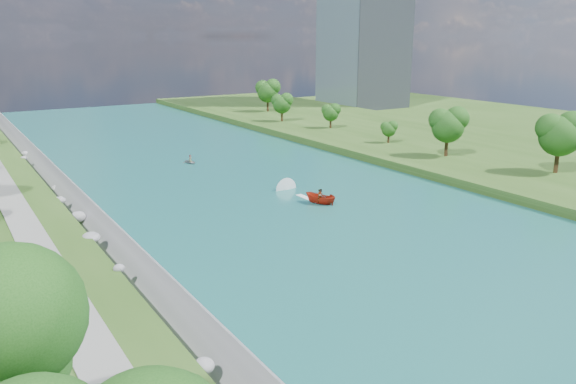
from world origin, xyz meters
TOP-DOWN VIEW (x-y plane):
  - ground at (0.00, 0.00)m, footprint 260.00×260.00m
  - river_water at (0.00, 20.00)m, footprint 55.00×240.00m
  - berm_east at (49.50, 20.00)m, footprint 44.00×240.00m
  - riprap_bank at (-25.86, 19.61)m, footprint 4.22×236.00m
  - riverside_path at (-32.50, 20.00)m, footprint 3.00×200.00m
  - office_tower at (82.50, 95.00)m, footprint 22.00×22.00m
  - trees_east at (41.76, 19.84)m, footprint 13.35×138.00m
  - motorboat at (4.75, 10.70)m, footprint 3.67×19.10m
  - raft at (-0.32, 43.23)m, footprint 2.46×3.18m

SIDE VIEW (x-z plane):
  - ground at x=0.00m, z-range 0.00..0.00m
  - river_water at x=0.00m, z-range 0.00..0.10m
  - raft at x=-0.32m, z-range -0.32..1.23m
  - berm_east at x=49.50m, z-range 0.00..1.50m
  - motorboat at x=4.75m, z-range -0.27..1.96m
  - riprap_bank at x=-25.86m, z-range -0.29..3.92m
  - riverside_path at x=-32.50m, z-range 3.50..3.60m
  - trees_east at x=41.76m, z-range 0.86..12.30m
  - office_tower at x=82.50m, z-range 0.00..60.00m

